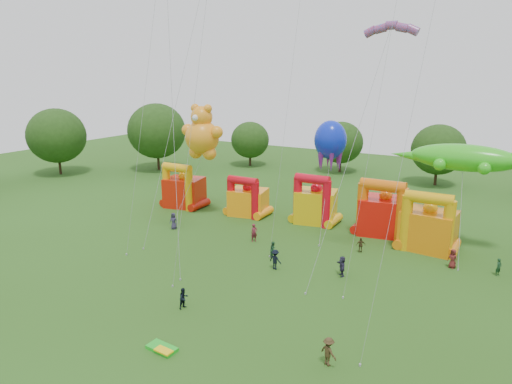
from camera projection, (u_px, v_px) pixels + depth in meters
The scene contains 23 objects.
ground at pixel (153, 355), 28.74m from camera, with size 160.00×160.00×0.00m, color #274A15.
tree_ring at pixel (139, 255), 28.25m from camera, with size 125.14×127.26×12.07m.
bouncy_castle_0 at pixel (183, 190), 60.10m from camera, with size 5.36×4.63×6.00m.
bouncy_castle_1 at pixel (247, 200), 56.65m from camera, with size 5.01×4.31×5.09m.
bouncy_castle_2 at pixel (315, 204), 53.63m from camera, with size 5.22×4.50×6.03m.
bouncy_castle_3 at pixel (384, 213), 49.74m from camera, with size 5.95×5.07×6.37m.
bouncy_castle_4 at pixel (428, 227), 45.37m from camera, with size 5.38×4.47×6.20m.
teddy_bear_kite at pixel (197, 155), 54.44m from camera, with size 5.71×6.07×13.80m.
gecko_kite at pixel (463, 180), 43.69m from camera, with size 13.00×8.33×10.71m.
octopus_kite at pixel (326, 185), 51.78m from camera, with size 4.99×12.10×11.91m.
parafoil_kites at pixel (224, 126), 40.67m from camera, with size 23.57×14.32×29.89m.
diamond_kites at pixel (270, 75), 36.45m from camera, with size 27.68×18.86×43.80m.
folded_kite_bundle at pixel (162, 349), 29.14m from camera, with size 2.06×1.20×0.31m.
spectator_0 at pixel (174, 221), 51.68m from camera, with size 0.93×0.61×1.91m, color #2E2945.
spectator_1 at pixel (254, 233), 47.83m from camera, with size 0.71×0.46×1.93m, color maroon.
spectator_2 at pixel (273, 249), 43.78m from camera, with size 0.77×0.60×1.58m, color #194026.
spectator_3 at pixel (275, 260), 41.04m from camera, with size 1.21×0.69×1.87m, color black.
spectator_4 at pixel (361, 245), 44.95m from camera, with size 0.90×0.37×1.54m, color #45351B.
spectator_5 at pixel (342, 266), 39.70m from camera, with size 1.69×0.54×1.83m, color #29253E.
spectator_6 at pixel (453, 259), 41.32m from camera, with size 0.88×0.57×1.80m, color #5C1C1A.
spectator_7 at pixel (499, 267), 39.81m from camera, with size 0.57×0.38×1.57m, color #16381E.
spectator_8 at pixel (184, 298), 34.25m from camera, with size 0.79×0.62×1.63m, color black.
spectator_9 at pixel (328, 352), 27.50m from camera, with size 1.19×0.68×1.84m, color #3B2C17.
Camera 1 is at (18.13, -18.69, 17.20)m, focal length 32.00 mm.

